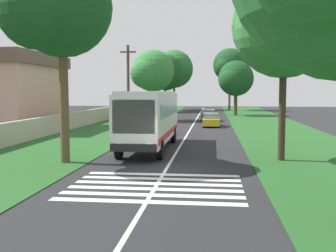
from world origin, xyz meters
TOP-DOWN VIEW (x-y plane):
  - ground at (0.00, 0.00)m, footprint 160.00×160.00m
  - grass_verge_left at (15.00, 8.20)m, footprint 120.00×8.00m
  - grass_verge_right at (15.00, -8.20)m, footprint 120.00×8.00m
  - centre_line at (15.00, 0.00)m, footprint 110.00×0.16m
  - coach_bus at (7.07, 1.80)m, footprint 11.16×2.62m
  - zebra_crossing at (-3.00, 0.00)m, footprint 4.95×6.80m
  - trailing_car_0 at (24.18, -2.01)m, footprint 4.30×1.78m
  - trailing_car_1 at (32.12, -1.61)m, footprint 4.30×1.78m
  - roadside_tree_left_0 at (31.52, 5.44)m, footprint 6.31×5.24m
  - roadside_tree_left_1 at (52.94, 6.50)m, footprint 8.02×6.46m
  - roadside_tree_left_2 at (60.82, 5.79)m, footprint 9.17×7.58m
  - roadside_tree_left_3 at (1.60, 5.61)m, footprint 6.55×5.22m
  - roadside_tree_right_0 at (3.43, -5.72)m, footprint 6.40×5.48m
  - roadside_tree_right_1 at (60.18, -5.17)m, footprint 7.30×6.41m
  - roadside_tree_right_3 at (43.26, -5.41)m, footprint 6.40×5.35m
  - utility_pole at (16.34, 5.22)m, footprint 0.24×1.40m
  - roadside_wall at (20.00, 11.60)m, footprint 70.00×0.40m
  - roadside_building at (19.12, 18.71)m, footprint 12.26×10.12m

SIDE VIEW (x-z plane):
  - ground at x=0.00m, z-range 0.00..0.00m
  - zebra_crossing at x=-3.00m, z-range 0.00..0.01m
  - centre_line at x=15.00m, z-range 0.00..0.01m
  - grass_verge_left at x=15.00m, z-range 0.00..0.04m
  - grass_verge_right at x=15.00m, z-range 0.00..0.04m
  - trailing_car_0 at x=24.18m, z-range -0.05..1.38m
  - trailing_car_1 at x=32.12m, z-range -0.05..1.38m
  - roadside_wall at x=20.00m, z-range 0.04..1.63m
  - coach_bus at x=7.07m, z-range 0.28..4.01m
  - roadside_building at x=19.12m, z-range 0.06..7.40m
  - utility_pole at x=16.34m, z-range 0.18..7.88m
  - roadside_tree_right_3 at x=43.26m, z-range 1.35..9.63m
  - roadside_tree_left_0 at x=31.52m, z-range 1.68..10.52m
  - roadside_tree_left_1 at x=52.94m, z-range 1.72..11.93m
  - roadside_tree_right_0 at x=3.43m, z-range 2.08..11.94m
  - roadside_tree_left_3 at x=1.60m, z-range 2.55..13.06m
  - roadside_tree_left_2 at x=60.82m, z-range 1.96..13.71m
  - roadside_tree_right_1 at x=60.18m, z-range 2.61..14.48m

